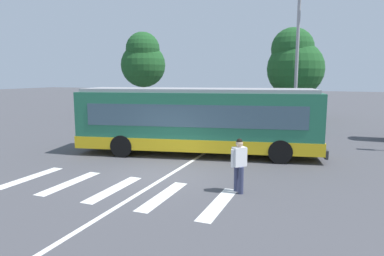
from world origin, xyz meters
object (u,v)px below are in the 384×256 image
object	(u,v)px
parked_car_teal	(298,119)
city_transit_bus	(198,120)
parked_car_red	(187,114)
parked_car_charcoal	(259,117)
parked_car_silver	(221,116)
background_tree_right	(295,63)
background_tree_left	(143,60)
twin_arm_street_lamp	(298,32)
pedestrian_crossing_street	(239,162)

from	to	relation	value
parked_car_teal	city_transit_bus	bearing A→B (deg)	-111.47
parked_car_red	parked_car_charcoal	distance (m)	5.56
parked_car_silver	parked_car_red	bearing A→B (deg)	170.86
background_tree_right	background_tree_left	bearing A→B (deg)	-174.18
parked_car_charcoal	twin_arm_street_lamp	size ratio (longest dim) A/B	0.44
parked_car_silver	parked_car_charcoal	xyz separation A→B (m)	(2.69, 0.25, 0.00)
city_transit_bus	pedestrian_crossing_street	xyz separation A→B (m)	(3.12, -4.62, -0.62)
parked_car_teal	twin_arm_street_lamp	bearing A→B (deg)	-91.72
parked_car_silver	background_tree_right	world-z (taller)	background_tree_right
city_transit_bus	background_tree_right	bearing A→B (deg)	79.87
background_tree_right	twin_arm_street_lamp	bearing A→B (deg)	-83.75
twin_arm_street_lamp	parked_car_teal	bearing A→B (deg)	88.28
parked_car_red	parked_car_charcoal	xyz separation A→B (m)	(5.55, -0.21, 0.00)
city_transit_bus	background_tree_right	size ratio (longest dim) A/B	1.49
parked_car_silver	twin_arm_street_lamp	world-z (taller)	twin_arm_street_lamp
parked_car_silver	twin_arm_street_lamp	size ratio (longest dim) A/B	0.45
pedestrian_crossing_street	parked_car_charcoal	bearing A→B (deg)	98.31
pedestrian_crossing_street	parked_car_silver	bearing A→B (deg)	109.01
pedestrian_crossing_street	twin_arm_street_lamp	world-z (taller)	twin_arm_street_lamp
city_transit_bus	twin_arm_street_lamp	distance (m)	9.43
twin_arm_street_lamp	background_tree_left	size ratio (longest dim) A/B	1.35
city_transit_bus	parked_car_silver	bearing A→B (deg)	100.06
parked_car_red	parked_car_charcoal	world-z (taller)	same
parked_car_red	parked_car_silver	xyz separation A→B (m)	(2.86, -0.46, 0.00)
parked_car_red	background_tree_right	bearing A→B (deg)	39.08
city_transit_bus	pedestrian_crossing_street	size ratio (longest dim) A/B	6.60
parked_car_red	parked_car_silver	size ratio (longest dim) A/B	0.99
pedestrian_crossing_street	background_tree_left	distance (m)	23.66
parked_car_silver	background_tree_left	xyz separation A→B (m)	(-9.14, 4.97, 4.30)
parked_car_red	parked_car_teal	distance (m)	8.20
city_transit_bus	parked_car_silver	world-z (taller)	city_transit_bus
city_transit_bus	twin_arm_street_lamp	size ratio (longest dim) A/B	1.10
parked_car_red	parked_car_teal	xyz separation A→B (m)	(8.20, -0.13, 0.00)
parked_car_charcoal	parked_car_teal	distance (m)	2.65
city_transit_bus	parked_car_red	size ratio (longest dim) A/B	2.47
pedestrian_crossing_street	parked_car_red	xyz separation A→B (m)	(-7.60, 14.21, -0.20)
city_transit_bus	pedestrian_crossing_street	bearing A→B (deg)	-56.00
pedestrian_crossing_street	background_tree_left	world-z (taller)	background_tree_left
city_transit_bus	background_tree_right	xyz separation A→B (m)	(2.77, 15.48, 3.10)
parked_car_red	parked_car_teal	world-z (taller)	same
pedestrian_crossing_street	parked_car_silver	distance (m)	14.55
parked_car_silver	background_tree_left	distance (m)	11.26
pedestrian_crossing_street	parked_car_teal	world-z (taller)	pedestrian_crossing_street
pedestrian_crossing_street	background_tree_right	distance (m)	20.44
parked_car_silver	parked_car_charcoal	distance (m)	2.70
city_transit_bus	parked_car_charcoal	size ratio (longest dim) A/B	2.48
parked_car_charcoal	twin_arm_street_lamp	bearing A→B (deg)	-38.22
parked_car_red	background_tree_left	bearing A→B (deg)	144.32
city_transit_bus	parked_car_teal	size ratio (longest dim) A/B	2.44
pedestrian_crossing_street	parked_car_charcoal	size ratio (longest dim) A/B	0.38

